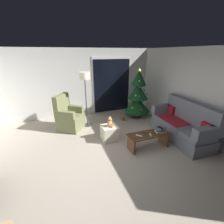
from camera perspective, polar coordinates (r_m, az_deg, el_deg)
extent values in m
plane|color=#9E9384|center=(3.91, -2.00, -16.00)|extent=(7.00, 7.00, 0.00)
cube|color=beige|center=(6.21, -11.30, 10.34)|extent=(5.72, 0.12, 2.50)
cube|color=beige|center=(4.97, 31.01, 5.14)|extent=(0.12, 6.00, 2.50)
cube|color=silver|center=(6.48, -0.09, 9.82)|extent=(1.60, 0.02, 2.20)
cube|color=black|center=(6.47, -0.03, 9.35)|extent=(1.50, 0.02, 2.10)
cube|color=slate|center=(4.96, 23.22, -6.99)|extent=(0.86, 1.94, 0.34)
cube|color=slate|center=(4.45, 28.51, -7.65)|extent=(0.71, 0.63, 0.14)
cube|color=slate|center=(4.85, 23.44, -4.51)|extent=(0.71, 0.63, 0.14)
cube|color=slate|center=(5.28, 19.20, -1.84)|extent=(0.71, 0.63, 0.14)
cube|color=slate|center=(4.92, 26.90, -0.02)|extent=(0.30, 1.91, 0.60)
cube|color=slate|center=(4.24, 31.53, -6.50)|extent=(0.77, 0.24, 0.28)
cube|color=slate|center=(5.41, 18.10, 1.20)|extent=(0.77, 0.24, 0.28)
cube|color=maroon|center=(4.97, 21.57, -2.60)|extent=(0.65, 0.93, 0.02)
cube|color=maroon|center=(4.45, 31.33, -5.22)|extent=(0.14, 0.33, 0.28)
cube|color=maroon|center=(5.37, 20.52, 0.78)|extent=(0.14, 0.33, 0.28)
cube|color=brown|center=(4.03, 14.61, -8.95)|extent=(1.10, 0.05, 0.04)
cube|color=brown|center=(4.09, 13.92, -8.40)|extent=(1.10, 0.05, 0.04)
cube|color=brown|center=(4.15, 13.25, -7.86)|extent=(1.10, 0.05, 0.04)
cube|color=brown|center=(4.22, 12.59, -7.34)|extent=(1.10, 0.05, 0.04)
cube|color=brown|center=(4.28, 11.96, -6.83)|extent=(1.10, 0.05, 0.04)
cube|color=brown|center=(4.03, 7.03, -11.72)|extent=(0.05, 0.36, 0.37)
cube|color=brown|center=(4.52, 18.31, -8.88)|extent=(0.05, 0.36, 0.37)
cube|color=#ADADB2|center=(4.08, 13.79, -8.00)|extent=(0.11, 0.16, 0.02)
cube|color=silver|center=(3.98, 9.77, -8.44)|extent=(0.13, 0.15, 0.02)
cube|color=#333338|center=(4.16, 11.62, -7.23)|extent=(0.05, 0.16, 0.02)
cube|color=#285684|center=(4.26, 16.99, -6.97)|extent=(0.23, 0.18, 0.03)
cube|color=#B79333|center=(4.23, 17.16, -6.71)|extent=(0.28, 0.22, 0.03)
cube|color=#285684|center=(4.23, 17.07, -6.09)|extent=(0.28, 0.22, 0.04)
cube|color=#4C4C51|center=(4.21, 17.23, -5.62)|extent=(0.25, 0.23, 0.04)
cube|color=black|center=(4.17, 17.12, -5.46)|extent=(0.11, 0.16, 0.01)
cylinder|color=#4C1E19|center=(6.19, 8.95, -1.14)|extent=(0.36, 0.36, 0.10)
cylinder|color=brown|center=(6.15, 9.00, -0.19)|extent=(0.08, 0.08, 0.12)
cone|color=#0F3819|center=(6.04, 9.18, 2.79)|extent=(0.94, 0.94, 0.55)
cone|color=#0F3819|center=(5.90, 9.46, 7.41)|extent=(0.75, 0.75, 0.55)
cone|color=#0F3819|center=(5.81, 9.76, 12.23)|extent=(0.55, 0.55, 0.55)
sphere|color=red|center=(5.68, 10.69, 0.79)|extent=(0.06, 0.06, 0.06)
sphere|color=gold|center=(5.68, 7.37, 1.53)|extent=(0.06, 0.06, 0.06)
sphere|color=#B233A5|center=(6.39, 7.65, 4.00)|extent=(0.06, 0.06, 0.06)
sphere|color=#1E8C33|center=(5.95, 12.39, 6.40)|extent=(0.06, 0.06, 0.06)
sphere|color=white|center=(5.65, 9.91, 11.02)|extent=(0.06, 0.06, 0.06)
sphere|color=#1E8C33|center=(6.02, 8.43, 10.26)|extent=(0.06, 0.06, 0.06)
sphere|color=blue|center=(5.63, 9.78, 5.73)|extent=(0.06, 0.06, 0.06)
sphere|color=blue|center=(5.75, 11.71, 7.62)|extent=(0.06, 0.06, 0.06)
sphere|color=#B233A5|center=(5.80, 11.28, 12.09)|extent=(0.06, 0.06, 0.06)
sphere|color=white|center=(5.73, 11.65, 2.85)|extent=(0.06, 0.06, 0.06)
sphere|color=red|center=(5.64, 10.12, 9.08)|extent=(0.06, 0.06, 0.06)
sphere|color=#1E8C33|center=(5.77, 6.82, 6.39)|extent=(0.06, 0.06, 0.06)
sphere|color=blue|center=(5.64, 9.90, 8.78)|extent=(0.06, 0.06, 0.06)
sphere|color=white|center=(5.64, 8.58, 5.94)|extent=(0.06, 0.06, 0.06)
cone|color=#EAD14C|center=(5.78, 9.94, 15.03)|extent=(0.14, 0.14, 0.12)
cube|color=olive|center=(5.27, -14.61, -4.39)|extent=(0.95, 0.95, 0.31)
cube|color=olive|center=(5.18, -14.85, -1.94)|extent=(0.95, 0.95, 0.18)
cube|color=olive|center=(5.18, -17.86, 2.59)|extent=(0.53, 0.64, 0.64)
cube|color=olive|center=(5.32, -13.38, 1.15)|extent=(0.55, 0.45, 0.22)
cube|color=olive|center=(4.87, -16.48, -1.02)|extent=(0.55, 0.45, 0.22)
cylinder|color=#2D2D30|center=(5.48, -8.86, -4.61)|extent=(0.28, 0.28, 0.02)
cylinder|color=#2D2D30|center=(5.19, -9.33, 3.26)|extent=(0.03, 0.03, 1.55)
cylinder|color=beige|center=(5.00, -9.93, 12.86)|extent=(0.32, 0.32, 0.22)
cube|color=beige|center=(4.50, -0.84, -7.54)|extent=(0.44, 0.44, 0.41)
cylinder|color=tan|center=(4.41, 0.12, -4.68)|extent=(0.12, 0.12, 0.06)
cylinder|color=tan|center=(4.33, -0.39, -5.21)|extent=(0.12, 0.12, 0.06)
sphere|color=tan|center=(4.36, -0.86, -4.01)|extent=(0.15, 0.15, 0.15)
sphere|color=tan|center=(4.31, -0.87, -2.58)|extent=(0.11, 0.11, 0.11)
sphere|color=tan|center=(4.30, -0.26, -2.80)|extent=(0.04, 0.04, 0.04)
sphere|color=tan|center=(4.32, -0.67, -1.82)|extent=(0.04, 0.04, 0.04)
sphere|color=tan|center=(4.26, -1.08, -2.19)|extent=(0.04, 0.04, 0.04)
sphere|color=tan|center=(4.41, -0.26, -3.57)|extent=(0.06, 0.06, 0.06)
sphere|color=tan|center=(4.29, -0.99, -4.30)|extent=(0.06, 0.06, 0.06)
cylinder|color=brown|center=(5.84, 4.38, -2.51)|extent=(0.13, 0.11, 0.06)
cylinder|color=brown|center=(5.75, 4.28, -2.90)|extent=(0.13, 0.11, 0.06)
sphere|color=brown|center=(5.77, 3.76, -2.05)|extent=(0.15, 0.15, 0.15)
sphere|color=brown|center=(5.73, 3.79, -0.96)|extent=(0.11, 0.11, 0.11)
sphere|color=#A37A51|center=(5.73, 4.28, -1.08)|extent=(0.04, 0.04, 0.04)
sphere|color=brown|center=(5.75, 3.84, -0.38)|extent=(0.04, 0.04, 0.04)
sphere|color=brown|center=(5.68, 3.76, -0.66)|extent=(0.04, 0.04, 0.04)
sphere|color=brown|center=(5.83, 4.04, -1.70)|extent=(0.06, 0.06, 0.06)
sphere|color=brown|center=(5.70, 3.88, -2.25)|extent=(0.06, 0.06, 0.06)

